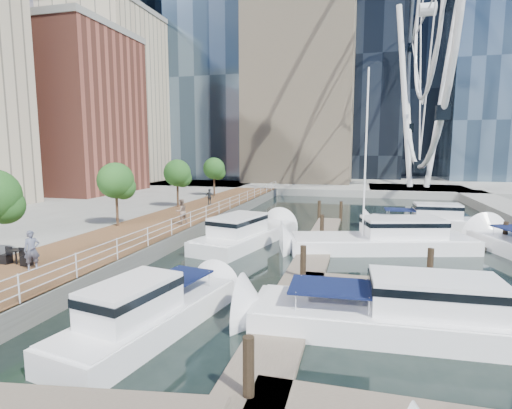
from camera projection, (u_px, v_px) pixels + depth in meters
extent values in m
plane|color=black|center=(176.00, 351.00, 12.94)|extent=(520.00, 520.00, 0.00)
cube|color=brown|center=(155.00, 231.00, 29.51)|extent=(6.00, 60.00, 1.00)
cube|color=#595954|center=(192.00, 234.00, 28.76)|extent=(0.25, 60.00, 1.00)
cube|color=gray|center=(339.00, 172.00, 110.68)|extent=(200.00, 114.00, 1.00)
cube|color=gray|center=(418.00, 191.00, 59.24)|extent=(14.00, 12.00, 1.00)
cube|color=#6D6051|center=(308.00, 268.00, 21.77)|extent=(2.00, 32.00, 0.20)
cube|color=#6D6051|center=(433.00, 290.00, 18.35)|extent=(12.00, 2.00, 0.20)
cube|color=#6D6051|center=(408.00, 242.00, 27.94)|extent=(12.00, 2.00, 0.20)
cube|color=brown|center=(78.00, 115.00, 51.55)|extent=(12.00, 14.00, 20.00)
cube|color=#BCAD8E|center=(110.00, 100.00, 67.85)|extent=(14.00, 16.00, 28.00)
cylinder|color=white|center=(405.00, 98.00, 58.04)|extent=(0.80, 0.80, 26.00)
cylinder|color=white|center=(442.00, 97.00, 56.79)|extent=(0.80, 0.80, 26.00)
torus|color=white|center=(428.00, 9.00, 55.79)|extent=(0.70, 44.70, 44.70)
cylinder|color=#3F2B1C|center=(117.00, 209.00, 28.92)|extent=(0.20, 0.20, 2.40)
sphere|color=#265B1E|center=(116.00, 181.00, 28.64)|extent=(2.60, 2.60, 2.60)
cylinder|color=#3F2B1C|center=(178.00, 195.00, 38.51)|extent=(0.20, 0.20, 2.40)
sphere|color=#265B1E|center=(177.00, 173.00, 38.22)|extent=(2.60, 2.60, 2.60)
cylinder|color=#3F2B1C|center=(214.00, 186.00, 48.10)|extent=(0.20, 0.20, 2.40)
sphere|color=#265B1E|center=(214.00, 168.00, 47.81)|extent=(2.60, 2.60, 2.60)
imported|color=#4F5469|center=(32.00, 250.00, 18.33)|extent=(0.78, 0.77, 1.82)
imported|color=#82695A|center=(181.00, 212.00, 29.63)|extent=(1.12, 1.16, 1.88)
imported|color=#32373F|center=(210.00, 197.00, 40.17)|extent=(0.99, 0.53, 1.61)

